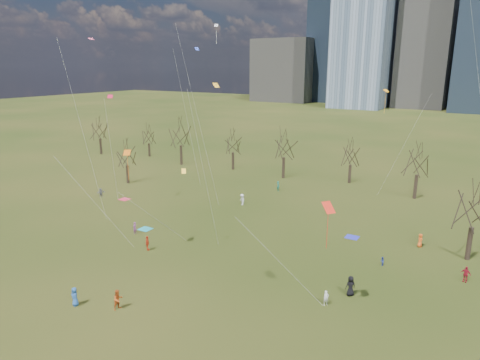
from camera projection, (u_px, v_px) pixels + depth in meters
The scene contains 19 objects.
ground at pixel (183, 268), 45.71m from camera, with size 500.00×500.00×0.00m, color black.
downtown_skyline at pixel (441, 28), 211.51m from camera, with size 212.50×78.00×118.00m.
bare_tree_row at pixel (313, 153), 75.04m from camera, with size 113.04×29.80×9.50m.
blanket_teal at pixel (145, 229), 56.57m from camera, with size 1.60×1.50×0.03m, color teal.
blanket_navy at pixel (352, 237), 53.90m from camera, with size 1.60×1.50×0.03m, color #262DB4.
blanket_crimson at pixel (125, 199), 69.14m from camera, with size 1.60×1.50×0.03m, color #C42742.
person_0 at pixel (75, 297), 38.38m from camera, with size 0.86×0.56×1.77m, color #24539E.
person_1 at pixel (326, 298), 38.49m from camera, with size 0.51×0.34×1.41m, color silver.
person_2 at pixel (118, 300), 37.80m from camera, with size 0.91×0.71×1.88m, color #C0511B.
person_4 at pixel (147, 243), 49.94m from camera, with size 1.03×0.43×1.75m, color red.
person_6 at pixel (350, 286), 40.03m from camera, with size 0.96×0.62×1.96m, color black.
person_7 at pixel (135, 228), 54.86m from camera, with size 0.58×0.38×1.58m, color #8A4583.
person_8 at pixel (382, 261), 46.16m from camera, with size 0.49×0.38×1.00m, color #283DB0.
person_9 at pixel (242, 199), 66.24m from camera, with size 1.13×0.65×1.75m, color white.
person_10 at pixel (466, 274), 42.62m from camera, with size 0.97×0.40×1.66m, color #B0192C.
person_11 at pixel (101, 193), 70.14m from camera, with size 1.40×0.45×1.51m, color slate.
person_12 at pixel (420, 240), 50.85m from camera, with size 0.81×0.53×1.65m, color orange.
person_13 at pixel (278, 186), 73.71m from camera, with size 0.62×0.41×1.70m, color #187061.
kites_airborne at pixel (271, 141), 50.46m from camera, with size 51.63×40.77×25.97m.
Camera 1 is at (26.63, -32.66, 20.97)m, focal length 32.00 mm.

